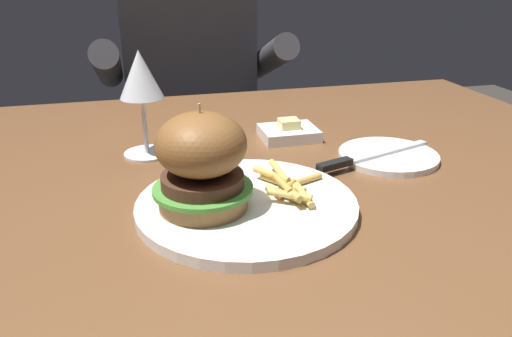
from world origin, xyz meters
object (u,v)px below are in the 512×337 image
(burger_sandwich, at_px, (202,162))
(wine_glass, at_px, (141,80))
(butter_dish, at_px, (289,132))
(main_plate, at_px, (247,205))
(table_knife, at_px, (365,157))
(bread_plate, at_px, (388,156))
(diner_person, at_px, (192,129))

(burger_sandwich, height_order, wine_glass, wine_glass)
(burger_sandwich, xyz_separation_m, butter_dish, (0.19, 0.26, -0.06))
(main_plate, relative_size, burger_sandwich, 2.14)
(table_knife, bearing_deg, bread_plate, 17.86)
(bread_plate, bearing_deg, table_knife, -162.14)
(main_plate, xyz_separation_m, table_knife, (0.21, 0.10, 0.01))
(table_knife, height_order, butter_dish, butter_dish)
(wine_glass, height_order, bread_plate, wine_glass)
(burger_sandwich, height_order, butter_dish, burger_sandwich)
(burger_sandwich, height_order, table_knife, burger_sandwich)
(wine_glass, bearing_deg, burger_sandwich, -76.25)
(table_knife, relative_size, butter_dish, 2.23)
(main_plate, bearing_deg, burger_sandwich, -176.42)
(burger_sandwich, xyz_separation_m, table_knife, (0.27, 0.11, -0.06))
(wine_glass, distance_m, diner_person, 0.73)
(butter_dish, bearing_deg, main_plate, -118.65)
(burger_sandwich, height_order, diner_person, diner_person)
(wine_glass, distance_m, bread_plate, 0.41)
(bread_plate, xyz_separation_m, table_knife, (-0.05, -0.02, 0.01))
(main_plate, xyz_separation_m, wine_glass, (-0.11, 0.23, 0.12))
(bread_plate, distance_m, diner_person, 0.82)
(main_plate, height_order, wine_glass, wine_glass)
(butter_dish, distance_m, diner_person, 0.66)
(diner_person, bearing_deg, bread_plate, -73.46)
(wine_glass, relative_size, bread_plate, 1.08)
(diner_person, bearing_deg, butter_dish, -80.90)
(main_plate, relative_size, wine_glass, 1.66)
(main_plate, xyz_separation_m, bread_plate, (0.26, 0.12, -0.00))
(butter_dish, xyz_separation_m, diner_person, (-0.10, 0.63, -0.19))
(main_plate, bearing_deg, wine_glass, 116.02)
(wine_glass, xyz_separation_m, bread_plate, (0.38, -0.12, -0.12))
(burger_sandwich, bearing_deg, diner_person, 84.01)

